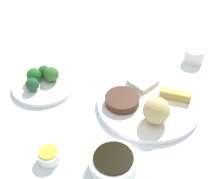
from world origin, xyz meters
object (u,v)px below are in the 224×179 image
Objects in this scene: broccoli_plate at (44,85)px; soy_sauce_bowl at (113,163)px; sauce_ramekin_hot_mustard at (49,156)px; teacup at (194,55)px; main_plate at (148,103)px.

broccoli_plate is 1.70× the size of soy_sauce_bowl.
teacup is at bearing -21.38° from sauce_ramekin_hot_mustard.
teacup reaches higher than soy_sauce_bowl.
soy_sauce_bowl is at bearing -119.03° from broccoli_plate.
main_plate is at bearing -28.22° from sauce_ramekin_hot_mustard.
broccoli_plate is 3.51× the size of sauce_ramekin_hot_mustard.
teacup is (0.56, -0.22, 0.01)m from sauce_ramekin_hot_mustard.
main_plate is at bearing 166.34° from teacup.
soy_sauce_bowl is 0.16m from sauce_ramekin_hot_mustard.
sauce_ramekin_hot_mustard is at bearing 106.70° from soy_sauce_bowl.
broccoli_plate is (-0.06, 0.32, -0.00)m from main_plate.
broccoli_plate is 0.36m from soy_sauce_bowl.
sauce_ramekin_hot_mustard is at bearing 151.78° from main_plate.
soy_sauce_bowl is at bearing 172.28° from teacup.
broccoli_plate is 2.87× the size of teacup.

